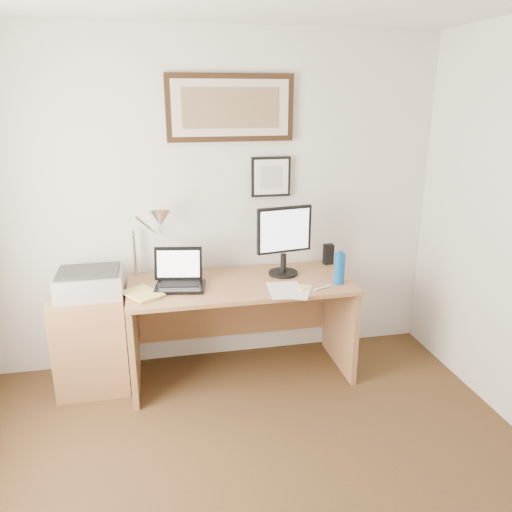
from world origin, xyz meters
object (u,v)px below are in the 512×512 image
object	(u,v)px
book	(130,298)
laptop	(180,278)
side_cabinet	(92,341)
desk	(239,308)
printer	(90,283)
lcd_monitor	(284,238)
water_bottle	(340,269)

from	to	relation	value
book	laptop	xyz separation A→B (m)	(0.34, 0.18, 0.05)
side_cabinet	desk	size ratio (longest dim) A/B	0.46
printer	lcd_monitor	bearing A→B (deg)	2.71
side_cabinet	desk	bearing A→B (deg)	1.89
water_bottle	printer	size ratio (longest dim) A/B	0.50
side_cabinet	desk	distance (m)	1.08
side_cabinet	laptop	distance (m)	0.78
book	printer	bearing A→B (deg)	144.15
water_bottle	lcd_monitor	bearing A→B (deg)	143.95
laptop	printer	size ratio (longest dim) A/B	0.86
book	desk	distance (m)	0.85
book	water_bottle	bearing A→B (deg)	0.28
lcd_monitor	printer	distance (m)	1.40
side_cabinet	lcd_monitor	world-z (taller)	lcd_monitor
side_cabinet	laptop	world-z (taller)	laptop
book	lcd_monitor	distance (m)	1.18
book	printer	distance (m)	0.33
printer	side_cabinet	bearing A→B (deg)	142.66
water_bottle	lcd_monitor	distance (m)	0.46
side_cabinet	printer	bearing A→B (deg)	-37.34
laptop	lcd_monitor	distance (m)	0.82
desk	laptop	xyz separation A→B (m)	(-0.43, -0.07, 0.29)
laptop	book	bearing A→B (deg)	-152.25
lcd_monitor	side_cabinet	bearing A→B (deg)	-178.26
water_bottle	printer	distance (m)	1.74
desk	water_bottle	bearing A→B (deg)	-19.45
water_bottle	laptop	xyz separation A→B (m)	(-1.12, 0.17, -0.05)
side_cabinet	water_bottle	xyz separation A→B (m)	(1.76, -0.21, 0.49)
book	laptop	size ratio (longest dim) A/B	0.71
water_bottle	side_cabinet	bearing A→B (deg)	173.26
laptop	printer	bearing A→B (deg)	178.72
side_cabinet	book	world-z (taller)	book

